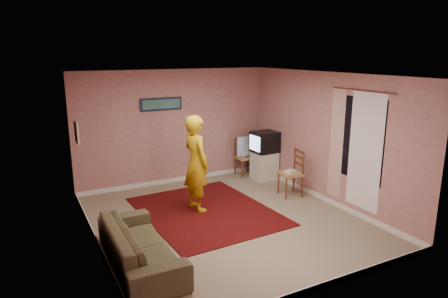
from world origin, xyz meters
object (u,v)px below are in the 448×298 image
person (196,163)px  crt_tv (265,142)px  chair_a (245,153)px  sofa (140,245)px  tv_cabinet (264,165)px  chair_b (291,168)px

person → crt_tv: bearing=-72.5°
chair_a → sofa: 4.62m
tv_cabinet → crt_tv: size_ratio=1.13×
chair_b → person: 2.10m
sofa → tv_cabinet: bearing=-55.6°
chair_a → chair_b: 1.69m
chair_a → person: bearing=-144.1°
tv_cabinet → person: size_ratio=0.36×
tv_cabinet → chair_a: (-0.24, 0.49, 0.23)m
chair_a → person: size_ratio=0.27×
crt_tv → sofa: crt_tv is taller
crt_tv → chair_a: crt_tv is taller
crt_tv → chair_a: bearing=113.9°
sofa → person: bearing=-45.0°
person → tv_cabinet: bearing=-72.5°
tv_cabinet → person: (-2.20, -0.99, 0.59)m
tv_cabinet → chair_a: size_ratio=1.34×
tv_cabinet → chair_b: bearing=-96.1°
crt_tv → person: 2.40m
crt_tv → chair_b: 1.24m
chair_b → person: person is taller
chair_b → person: (-2.07, 0.21, 0.32)m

